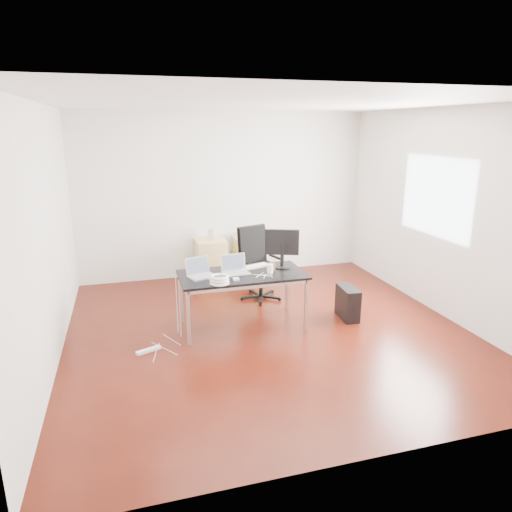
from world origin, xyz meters
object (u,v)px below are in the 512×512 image
object	(u,v)px
desk	(242,278)
pc_tower	(348,303)
filing_cabinet_right	(249,257)
office_chair	(258,259)
filing_cabinet_left	(211,260)

from	to	relation	value
desk	pc_tower	size ratio (longest dim) A/B	3.56
filing_cabinet_right	pc_tower	bearing A→B (deg)	-69.20
office_chair	filing_cabinet_right	distance (m)	1.07
desk	filing_cabinet_left	size ratio (longest dim) A/B	2.29
pc_tower	desk	bearing A→B (deg)	179.91
filing_cabinet_left	filing_cabinet_right	xyz separation A→B (m)	(0.68, 0.00, 0.00)
filing_cabinet_left	pc_tower	size ratio (longest dim) A/B	1.56
filing_cabinet_right	filing_cabinet_left	bearing A→B (deg)	180.00
desk	filing_cabinet_left	world-z (taller)	desk
desk	pc_tower	distance (m)	1.53
filing_cabinet_left	filing_cabinet_right	size ratio (longest dim) A/B	1.00
filing_cabinet_left	pc_tower	bearing A→B (deg)	-55.17
desk	pc_tower	bearing A→B (deg)	-4.95
filing_cabinet_left	pc_tower	distance (m)	2.62
office_chair	pc_tower	size ratio (longest dim) A/B	2.40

